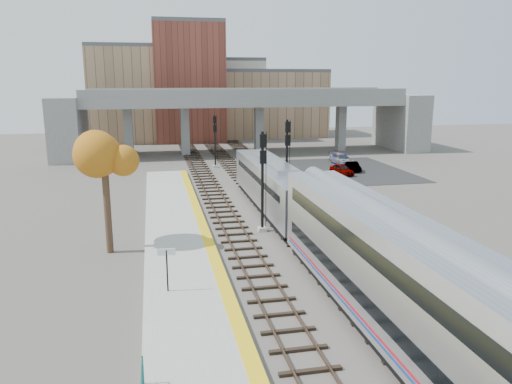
{
  "coord_description": "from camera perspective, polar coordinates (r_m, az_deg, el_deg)",
  "views": [
    {
      "loc": [
        -8.7,
        -28.25,
        10.96
      ],
      "look_at": [
        -1.15,
        7.99,
        2.5
      ],
      "focal_mm": 35.0,
      "sensor_mm": 36.0,
      "label": 1
    }
  ],
  "objects": [
    {
      "name": "tracks",
      "position": [
        43.26,
        1.48,
        -1.7
      ],
      "size": [
        10.7,
        95.0,
        0.25
      ],
      "color": "black",
      "rests_on": "ground"
    },
    {
      "name": "tree",
      "position": [
        32.32,
        -16.94,
        3.12
      ],
      "size": [
        3.6,
        3.6,
        7.81
      ],
      "color": "#382619",
      "rests_on": "ground"
    },
    {
      "name": "locomotive",
      "position": [
        41.66,
        1.96,
        0.84
      ],
      "size": [
        3.02,
        19.05,
        4.1
      ],
      "color": "#A8AAB2",
      "rests_on": "ground"
    },
    {
      "name": "car_a",
      "position": [
        58.57,
        9.79,
        2.55
      ],
      "size": [
        2.16,
        3.79,
        1.22
      ],
      "primitive_type": "imported",
      "rotation": [
        0.0,
        0.0,
        0.21
      ],
      "color": "#99999E",
      "rests_on": "parking_lot"
    },
    {
      "name": "car_c",
      "position": [
        65.83,
        9.71,
        3.73
      ],
      "size": [
        2.18,
        4.74,
        1.34
      ],
      "primitive_type": "imported",
      "rotation": [
        0.0,
        0.0,
        0.07
      ],
      "color": "#99999E",
      "rests_on": "parking_lot"
    },
    {
      "name": "platform",
      "position": [
        30.27,
        -8.33,
        -8.14
      ],
      "size": [
        4.5,
        60.0,
        0.35
      ],
      "primitive_type": "cube",
      "color": "#9E9E99",
      "rests_on": "ground"
    },
    {
      "name": "overpass",
      "position": [
        74.68,
        -1.25,
        8.92
      ],
      "size": [
        54.0,
        12.0,
        9.5
      ],
      "color": "slate",
      "rests_on": "ground"
    },
    {
      "name": "yellow_strip",
      "position": [
        30.36,
        -4.73,
        -7.62
      ],
      "size": [
        0.7,
        60.0,
        0.01
      ],
      "primitive_type": "cube",
      "color": "yellow",
      "rests_on": "platform"
    },
    {
      "name": "signal_mast_mid",
      "position": [
        44.74,
        3.55,
        3.57
      ],
      "size": [
        0.6,
        0.64,
        7.41
      ],
      "color": "#9E9E99",
      "rests_on": "ground"
    },
    {
      "name": "signal_mast_far",
      "position": [
        62.4,
        -4.7,
        5.64
      ],
      "size": [
        0.6,
        0.64,
        6.54
      ],
      "color": "#9E9E99",
      "rests_on": "ground"
    },
    {
      "name": "car_b",
      "position": [
        61.08,
        11.05,
        2.86
      ],
      "size": [
        1.53,
        3.46,
        1.1
      ],
      "primitive_type": "imported",
      "rotation": [
        0.0,
        0.0,
        -0.11
      ],
      "color": "#99999E",
      "rests_on": "parking_lot"
    },
    {
      "name": "buildings_far",
      "position": [
        95.39,
        -5.88,
        10.96
      ],
      "size": [
        43.0,
        21.0,
        20.6
      ],
      "color": "tan",
      "rests_on": "ground"
    },
    {
      "name": "ground",
      "position": [
        31.53,
        5.05,
        -7.52
      ],
      "size": [
        160.0,
        160.0,
        0.0
      ],
      "primitive_type": "plane",
      "color": "#47423D",
      "rests_on": "ground"
    },
    {
      "name": "signal_mast_near",
      "position": [
        35.74,
        0.76,
        1.11
      ],
      "size": [
        0.6,
        0.64,
        7.31
      ],
      "color": "#9E9E99",
      "rests_on": "ground"
    },
    {
      "name": "station_sign",
      "position": [
        25.75,
        -10.16,
        -7.75
      ],
      "size": [
        0.9,
        0.12,
        2.27
      ],
      "rotation": [
        0.0,
        0.0,
        -0.08
      ],
      "color": "black",
      "rests_on": "platform"
    },
    {
      "name": "parking_lot",
      "position": [
        61.63,
        10.05,
        2.45
      ],
      "size": [
        14.0,
        18.0,
        0.04
      ],
      "primitive_type": "cube",
      "color": "black",
      "rests_on": "ground"
    },
    {
      "name": "coach",
      "position": [
        21.18,
        16.84,
        -10.39
      ],
      "size": [
        3.03,
        25.0,
        5.0
      ],
      "color": "#A8AAB2",
      "rests_on": "ground"
    }
  ]
}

